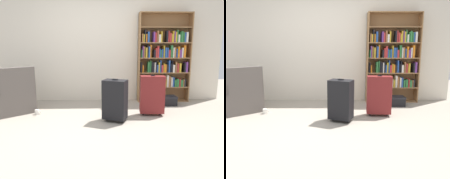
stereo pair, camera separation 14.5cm
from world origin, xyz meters
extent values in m
plane|color=#9E9384|center=(0.00, 0.00, 0.00)|extent=(10.02, 10.02, 0.00)
cube|color=beige|center=(0.00, 1.90, 1.30)|extent=(5.73, 0.10, 2.60)
cube|color=olive|center=(0.89, 1.70, 1.01)|extent=(0.02, 0.26, 2.01)
cube|color=olive|center=(2.05, 1.70, 1.01)|extent=(0.02, 0.26, 2.01)
cube|color=olive|center=(1.47, 1.82, 1.01)|extent=(1.18, 0.02, 2.01)
cube|color=olive|center=(1.47, 1.70, 0.01)|extent=(1.14, 0.24, 0.02)
cube|color=olive|center=(1.47, 1.70, 0.35)|extent=(1.14, 0.24, 0.02)
cube|color=olive|center=(1.47, 1.70, 0.68)|extent=(1.14, 0.24, 0.02)
cube|color=olive|center=(1.47, 1.70, 1.02)|extent=(1.14, 0.24, 0.02)
cube|color=olive|center=(1.47, 1.70, 1.35)|extent=(1.14, 0.24, 0.02)
cube|color=olive|center=(1.47, 1.70, 1.69)|extent=(1.14, 0.24, 0.02)
cube|color=olive|center=(1.47, 1.70, 2.00)|extent=(1.14, 0.24, 0.02)
cube|color=silver|center=(0.94, 1.65, 0.46)|extent=(0.02, 0.15, 0.22)
cube|color=brown|center=(0.97, 1.69, 0.48)|extent=(0.02, 0.21, 0.26)
cube|color=black|center=(1.04, 1.65, 0.44)|extent=(0.03, 0.14, 0.17)
cube|color=orange|center=(1.09, 1.66, 0.46)|extent=(0.04, 0.16, 0.20)
cube|color=#264C99|center=(1.21, 1.67, 0.47)|extent=(0.03, 0.17, 0.24)
cube|color=#66337F|center=(1.26, 1.68, 0.46)|extent=(0.03, 0.21, 0.20)
cube|color=orange|center=(1.30, 1.65, 0.46)|extent=(0.02, 0.14, 0.21)
cube|color=orange|center=(1.33, 1.68, 0.47)|extent=(0.02, 0.21, 0.24)
cube|color=gold|center=(1.37, 1.68, 0.46)|extent=(0.04, 0.20, 0.22)
cube|color=gold|center=(1.41, 1.68, 0.46)|extent=(0.04, 0.20, 0.22)
cube|color=silver|center=(1.46, 1.68, 0.45)|extent=(0.03, 0.21, 0.18)
cube|color=gold|center=(1.50, 1.67, 0.44)|extent=(0.04, 0.19, 0.17)
cube|color=silver|center=(1.55, 1.68, 0.49)|extent=(0.04, 0.20, 0.27)
cube|color=brown|center=(1.59, 1.67, 0.48)|extent=(0.04, 0.17, 0.24)
cube|color=silver|center=(1.64, 1.69, 0.46)|extent=(0.03, 0.22, 0.22)
cube|color=#264C99|center=(1.68, 1.67, 0.47)|extent=(0.03, 0.19, 0.22)
cube|color=#2D7238|center=(1.73, 1.67, 0.44)|extent=(0.04, 0.19, 0.17)
cube|color=#2D7238|center=(1.79, 1.67, 0.44)|extent=(0.04, 0.18, 0.18)
cube|color=#B22D2D|center=(1.84, 1.69, 0.45)|extent=(0.03, 0.21, 0.19)
cube|color=#2D7238|center=(1.88, 1.67, 0.44)|extent=(0.04, 0.17, 0.16)
cube|color=brown|center=(1.92, 1.69, 0.44)|extent=(0.02, 0.22, 0.17)
cube|color=black|center=(1.95, 1.66, 0.45)|extent=(0.03, 0.15, 0.18)
cube|color=black|center=(0.94, 1.67, 0.80)|extent=(0.02, 0.19, 0.23)
cube|color=orange|center=(0.97, 1.67, 0.77)|extent=(0.03, 0.19, 0.16)
cube|color=#2D7238|center=(1.10, 1.66, 0.81)|extent=(0.04, 0.15, 0.24)
cube|color=#2D7238|center=(1.14, 1.66, 0.82)|extent=(0.02, 0.16, 0.26)
cube|color=black|center=(1.17, 1.68, 0.82)|extent=(0.02, 0.20, 0.25)
cube|color=black|center=(1.20, 1.69, 0.81)|extent=(0.03, 0.22, 0.23)
cube|color=silver|center=(1.24, 1.68, 0.80)|extent=(0.02, 0.20, 0.23)
cube|color=black|center=(1.27, 1.67, 0.82)|extent=(0.02, 0.17, 0.25)
cube|color=#264C99|center=(1.30, 1.66, 0.78)|extent=(0.03, 0.17, 0.17)
cube|color=gold|center=(1.34, 1.69, 0.80)|extent=(0.03, 0.22, 0.23)
cube|color=#264C99|center=(1.37, 1.66, 0.83)|extent=(0.02, 0.15, 0.27)
cube|color=#B22D2D|center=(1.41, 1.67, 0.78)|extent=(0.04, 0.17, 0.17)
cube|color=gold|center=(1.45, 1.68, 0.79)|extent=(0.02, 0.19, 0.20)
cube|color=orange|center=(1.48, 1.68, 0.78)|extent=(0.04, 0.21, 0.18)
cube|color=black|center=(1.53, 1.69, 0.77)|extent=(0.03, 0.22, 0.16)
cube|color=#264C99|center=(1.57, 1.68, 0.83)|extent=(0.03, 0.21, 0.27)
cube|color=black|center=(1.61, 1.69, 0.79)|extent=(0.02, 0.21, 0.20)
cube|color=black|center=(1.64, 1.66, 0.82)|extent=(0.02, 0.17, 0.27)
cube|color=silver|center=(1.67, 1.69, 0.78)|extent=(0.04, 0.22, 0.17)
cube|color=brown|center=(1.73, 1.68, 0.81)|extent=(0.03, 0.20, 0.24)
cube|color=#B22D2D|center=(1.77, 1.69, 0.79)|extent=(0.03, 0.22, 0.20)
cube|color=gold|center=(1.82, 1.69, 0.79)|extent=(0.04, 0.22, 0.21)
cube|color=black|center=(1.93, 1.69, 0.80)|extent=(0.03, 0.21, 0.21)
cube|color=#66337F|center=(1.97, 1.68, 0.81)|extent=(0.04, 0.21, 0.23)
cube|color=#2D7238|center=(0.94, 1.66, 1.11)|extent=(0.02, 0.16, 0.17)
cube|color=#66337F|center=(0.96, 1.67, 1.16)|extent=(0.02, 0.17, 0.26)
cube|color=brown|center=(0.99, 1.65, 1.15)|extent=(0.03, 0.15, 0.24)
cube|color=gold|center=(1.04, 1.67, 1.14)|extent=(0.04, 0.18, 0.22)
cube|color=black|center=(1.07, 1.68, 1.17)|extent=(0.02, 0.20, 0.28)
cube|color=#264C99|center=(1.10, 1.67, 1.15)|extent=(0.03, 0.18, 0.24)
cube|color=orange|center=(1.13, 1.66, 1.17)|extent=(0.02, 0.16, 0.28)
cube|color=black|center=(1.23, 1.65, 1.11)|extent=(0.03, 0.15, 0.17)
cube|color=#B22D2D|center=(1.26, 1.68, 1.13)|extent=(0.03, 0.20, 0.21)
cube|color=#B22D2D|center=(1.30, 1.67, 1.15)|extent=(0.03, 0.17, 0.25)
cube|color=#264C99|center=(1.34, 1.68, 1.13)|extent=(0.02, 0.21, 0.20)
cube|color=#2D7238|center=(1.36, 1.67, 1.11)|extent=(0.02, 0.18, 0.17)
cube|color=#264C99|center=(1.40, 1.65, 1.12)|extent=(0.03, 0.15, 0.19)
cube|color=gold|center=(1.44, 1.68, 1.16)|extent=(0.02, 0.20, 0.26)
cube|color=#264C99|center=(1.48, 1.69, 1.14)|extent=(0.04, 0.21, 0.22)
cube|color=#264C99|center=(1.52, 1.68, 1.14)|extent=(0.02, 0.21, 0.22)
cube|color=#B22D2D|center=(1.56, 1.66, 1.11)|extent=(0.04, 0.16, 0.17)
cube|color=#2D7238|center=(1.61, 1.67, 1.16)|extent=(0.04, 0.18, 0.27)
cube|color=silver|center=(1.65, 1.68, 1.14)|extent=(0.03, 0.20, 0.22)
cube|color=brown|center=(1.69, 1.69, 1.14)|extent=(0.03, 0.22, 0.23)
cube|color=#264C99|center=(1.72, 1.66, 1.12)|extent=(0.02, 0.16, 0.20)
cube|color=orange|center=(1.77, 1.65, 1.15)|extent=(0.04, 0.15, 0.24)
cube|color=#66337F|center=(1.81, 1.65, 1.11)|extent=(0.04, 0.15, 0.18)
cube|color=silver|center=(1.85, 1.66, 1.14)|extent=(0.03, 0.17, 0.22)
cube|color=orange|center=(1.90, 1.69, 1.16)|extent=(0.04, 0.22, 0.27)
cube|color=brown|center=(0.94, 1.68, 1.45)|extent=(0.03, 0.21, 0.18)
cube|color=gold|center=(0.98, 1.68, 1.45)|extent=(0.03, 0.20, 0.17)
cube|color=black|center=(1.00, 1.66, 1.50)|extent=(0.02, 0.16, 0.27)
cube|color=orange|center=(1.03, 1.67, 1.45)|extent=(0.02, 0.18, 0.18)
cube|color=#264C99|center=(1.08, 1.68, 1.48)|extent=(0.04, 0.19, 0.23)
cube|color=#66337F|center=(1.20, 1.68, 1.48)|extent=(0.03, 0.20, 0.23)
cube|color=#B22D2D|center=(1.24, 1.68, 1.46)|extent=(0.03, 0.20, 0.21)
cube|color=brown|center=(1.28, 1.65, 1.49)|extent=(0.03, 0.15, 0.25)
cube|color=silver|center=(1.33, 1.67, 1.45)|extent=(0.04, 0.19, 0.17)
cube|color=gold|center=(1.37, 1.67, 1.48)|extent=(0.03, 0.18, 0.24)
cube|color=black|center=(1.49, 1.67, 1.49)|extent=(0.03, 0.18, 0.25)
cube|color=#B22D2D|center=(1.52, 1.66, 1.49)|extent=(0.02, 0.17, 0.25)
cube|color=#B22D2D|center=(1.56, 1.68, 1.46)|extent=(0.04, 0.21, 0.20)
cube|color=gold|center=(1.60, 1.68, 1.45)|extent=(0.02, 0.21, 0.18)
cube|color=gold|center=(1.63, 1.66, 1.48)|extent=(0.03, 0.17, 0.24)
cube|color=#66337F|center=(1.66, 1.66, 1.48)|extent=(0.02, 0.16, 0.24)
cube|color=gold|center=(1.69, 1.68, 1.48)|extent=(0.03, 0.20, 0.23)
cube|color=#2D7238|center=(1.72, 1.66, 1.49)|extent=(0.02, 0.15, 0.27)
cube|color=silver|center=(1.75, 1.67, 1.45)|extent=(0.03, 0.17, 0.17)
cube|color=#2D7238|center=(1.79, 1.67, 1.47)|extent=(0.02, 0.17, 0.21)
cube|color=#2D7238|center=(1.82, 1.67, 1.48)|extent=(0.04, 0.18, 0.24)
cube|color=#2D7238|center=(1.86, 1.66, 1.47)|extent=(0.02, 0.16, 0.21)
cube|color=#264C99|center=(1.89, 1.68, 1.47)|extent=(0.02, 0.21, 0.21)
cube|color=silver|center=(1.94, 1.68, 1.47)|extent=(0.04, 0.21, 0.22)
cube|color=#59514C|center=(-1.72, 0.95, 0.20)|extent=(0.98, 0.98, 0.40)
cube|color=gray|center=(-1.72, 0.95, 0.44)|extent=(0.75, 0.76, 0.08)
cube|color=#59514C|center=(-1.54, 0.72, 0.65)|extent=(0.63, 0.52, 0.50)
cube|color=#59514C|center=(-1.48, 1.13, 0.51)|extent=(0.51, 0.62, 0.22)
cylinder|color=white|center=(-1.19, 0.75, 0.05)|extent=(0.08, 0.08, 0.10)
torus|color=white|center=(-1.14, 0.75, 0.05)|extent=(0.06, 0.01, 0.06)
cube|color=black|center=(1.48, 1.35, 0.09)|extent=(0.37, 0.27, 0.18)
cube|color=black|center=(1.48, 1.35, 0.18)|extent=(0.38, 0.28, 0.04)
cube|color=black|center=(0.27, 0.32, 0.39)|extent=(0.46, 0.39, 0.67)
cube|color=black|center=(0.27, 0.32, 0.73)|extent=(0.11, 0.08, 0.02)
cylinder|color=black|center=(0.14, 0.37, 0.03)|extent=(0.07, 0.07, 0.05)
cylinder|color=black|center=(0.40, 0.27, 0.03)|extent=(0.07, 0.07, 0.05)
cube|color=maroon|center=(0.98, 0.63, 0.40)|extent=(0.46, 0.23, 0.70)
cube|color=black|center=(0.98, 0.63, 0.76)|extent=(0.07, 0.04, 0.02)
cylinder|color=black|center=(0.83, 0.64, 0.03)|extent=(0.05, 0.05, 0.05)
cylinder|color=black|center=(1.14, 0.62, 0.03)|extent=(0.05, 0.05, 0.05)
camera|label=1|loc=(0.08, -3.32, 1.29)|focal=35.21mm
camera|label=2|loc=(0.22, -3.32, 1.29)|focal=35.21mm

